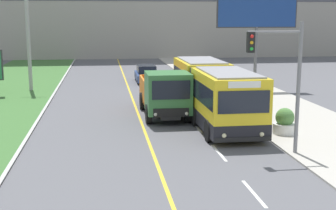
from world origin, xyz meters
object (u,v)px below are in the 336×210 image
dump_truck (166,95)px  traffic_light_mast (283,71)px  car_distant (146,74)px  utility_pole_far (27,22)px  city_bus (213,92)px  planter_round_far (213,80)px  planter_round_near (285,122)px  billboard_large (257,16)px  planter_round_second (250,103)px  planter_round_third (229,90)px

dump_truck → traffic_light_mast: 8.71m
car_distant → utility_pole_far: 10.86m
city_bus → traffic_light_mast: bearing=-80.4°
traffic_light_mast → planter_round_far: bearing=85.4°
car_distant → planter_round_near: bearing=-76.0°
dump_truck → planter_round_near: bearing=-41.1°
utility_pole_far → planter_round_near: (14.09, -15.91, -4.58)m
billboard_large → planter_round_far: bearing=154.4°
planter_round_near → planter_round_second: 5.01m
city_bus → planter_round_second: size_ratio=9.10×
city_bus → planter_round_far: (2.65, 11.12, -0.90)m
planter_round_near → billboard_large: bearing=77.5°
car_distant → billboard_large: 10.91m
utility_pole_far → traffic_light_mast: bearing=-56.3°
city_bus → planter_round_second: 2.87m
dump_truck → traffic_light_mast: traffic_light_mast is taller
car_distant → traffic_light_mast: 22.87m
car_distant → billboard_large: bearing=-36.3°
planter_round_far → traffic_light_mast: bearing=-94.6°
car_distant → planter_round_second: car_distant is taller
dump_truck → planter_round_third: (5.13, 5.52, -0.74)m
car_distant → utility_pole_far: utility_pole_far is taller
dump_truck → planter_round_far: dump_truck is taller
billboard_large → planter_round_near: billboard_large is taller
city_bus → planter_round_second: city_bus is taller
city_bus → billboard_large: (5.63, 9.70, 4.10)m
billboard_large → planter_round_second: (-3.14, -8.59, -5.01)m
billboard_large → planter_round_far: (-2.98, 1.43, -5.00)m
planter_round_far → planter_round_third: bearing=-90.6°
billboard_large → car_distant: bearing=143.7°
traffic_light_mast → planter_round_third: bearing=83.9°
traffic_light_mast → planter_round_near: 4.44m
utility_pole_far → planter_round_second: size_ratio=8.07×
city_bus → traffic_light_mast: size_ratio=2.14×
city_bus → planter_round_near: size_ratio=9.31×
planter_round_second → planter_round_third: planter_round_second is taller
billboard_large → utility_pole_far: bearing=172.3°
dump_truck → billboard_large: 12.96m
planter_round_second → planter_round_third: bearing=88.8°
car_distant → billboard_large: billboard_large is taller
city_bus → billboard_large: bearing=59.9°
planter_round_near → planter_round_second: size_ratio=0.98×
dump_truck → utility_pole_far: bearing=128.0°
planter_round_near → planter_round_second: (-0.13, 5.01, 0.01)m
traffic_light_mast → billboard_large: bearing=75.1°
car_distant → utility_pole_far: (-9.26, -3.44, 4.52)m
planter_round_third → planter_round_near: bearing=-89.8°
city_bus → dump_truck: (-2.53, 0.60, -0.20)m
utility_pole_far → planter_round_second: utility_pole_far is taller
planter_round_third → city_bus: bearing=-113.0°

